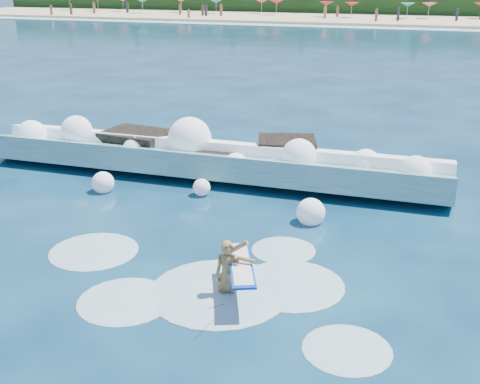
# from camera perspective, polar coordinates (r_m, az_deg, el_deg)

# --- Properties ---
(ground) EXTENTS (200.00, 200.00, 0.00)m
(ground) POSITION_cam_1_polar(r_m,az_deg,el_deg) (15.34, -7.69, -6.08)
(ground) COLOR #07233E
(ground) RESTS_ON ground
(beach) EXTENTS (140.00, 20.00, 0.40)m
(beach) POSITION_cam_1_polar(r_m,az_deg,el_deg) (90.78, 14.52, 15.52)
(beach) COLOR tan
(beach) RESTS_ON ground
(wet_band) EXTENTS (140.00, 5.00, 0.08)m
(wet_band) POSITION_cam_1_polar(r_m,az_deg,el_deg) (79.85, 13.91, 14.88)
(wet_band) COLOR silver
(wet_band) RESTS_ON ground
(treeline) EXTENTS (140.00, 4.00, 5.00)m
(treeline) POSITION_cam_1_polar(r_m,az_deg,el_deg) (100.61, 15.08, 17.20)
(treeline) COLOR black
(treeline) RESTS_ON ground
(breaking_wave) EXTENTS (16.37, 2.62, 1.41)m
(breaking_wave) POSITION_cam_1_polar(r_m,az_deg,el_deg) (21.08, -3.01, 2.94)
(breaking_wave) COLOR teal
(breaking_wave) RESTS_ON ground
(rock_cluster) EXTENTS (8.19, 3.35, 1.40)m
(rock_cluster) POSITION_cam_1_polar(r_m,az_deg,el_deg) (22.03, -3.64, 3.57)
(rock_cluster) COLOR black
(rock_cluster) RESTS_ON ground
(surfer_with_board) EXTENTS (1.27, 2.79, 1.57)m
(surfer_with_board) POSITION_cam_1_polar(r_m,az_deg,el_deg) (13.22, -0.88, -7.62)
(surfer_with_board) COLOR olive
(surfer_with_board) RESTS_ON ground
(wave_spray) EXTENTS (15.13, 4.69, 2.02)m
(wave_spray) POSITION_cam_1_polar(r_m,az_deg,el_deg) (20.97, -4.12, 4.00)
(wave_spray) COLOR white
(wave_spray) RESTS_ON ground
(surf_foam) EXTENTS (8.84, 5.55, 0.16)m
(surf_foam) POSITION_cam_1_polar(r_m,az_deg,el_deg) (13.93, -2.68, -8.79)
(surf_foam) COLOR silver
(surf_foam) RESTS_ON ground
(beach_umbrellas) EXTENTS (110.08, 6.64, 0.50)m
(beach_umbrellas) POSITION_cam_1_polar(r_m,az_deg,el_deg) (92.23, 14.70, 16.85)
(beach_umbrellas) COLOR red
(beach_umbrellas) RESTS_ON ground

